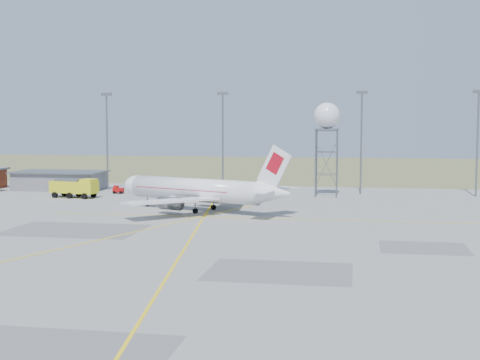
% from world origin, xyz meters
% --- Properties ---
extents(ground, '(400.00, 400.00, 0.00)m').
position_xyz_m(ground, '(0.00, 0.00, 0.00)').
color(ground, '#9A9A95').
rests_on(ground, ground).
extents(grass_strip, '(400.00, 120.00, 0.03)m').
position_xyz_m(grass_strip, '(0.00, 140.00, 0.01)').
color(grass_strip, olive).
rests_on(grass_strip, ground).
extents(building_grey, '(19.00, 10.00, 3.90)m').
position_xyz_m(building_grey, '(-45.00, 64.00, 1.97)').
color(building_grey, slate).
rests_on(building_grey, ground).
extents(mast_a, '(2.20, 0.50, 20.50)m').
position_xyz_m(mast_a, '(-35.00, 66.00, 12.07)').
color(mast_a, slate).
rests_on(mast_a, ground).
extents(mast_b, '(2.20, 0.50, 20.50)m').
position_xyz_m(mast_b, '(-10.00, 66.00, 12.07)').
color(mast_b, slate).
rests_on(mast_b, ground).
extents(mast_c, '(2.20, 0.50, 20.50)m').
position_xyz_m(mast_c, '(18.00, 66.00, 12.07)').
color(mast_c, slate).
rests_on(mast_c, ground).
extents(mast_d, '(2.20, 0.50, 20.50)m').
position_xyz_m(mast_d, '(40.00, 66.00, 12.07)').
color(mast_d, slate).
rests_on(mast_d, ground).
extents(airliner_main, '(31.25, 29.28, 11.04)m').
position_xyz_m(airliner_main, '(-8.07, 36.24, 3.38)').
color(airliner_main, white).
rests_on(airliner_main, ground).
extents(radar_tower, '(5.00, 5.00, 18.12)m').
position_xyz_m(radar_tower, '(11.43, 61.05, 10.17)').
color(radar_tower, slate).
rests_on(radar_tower, ground).
extents(fire_truck, '(9.54, 4.85, 3.67)m').
position_xyz_m(fire_truck, '(-35.60, 50.67, 1.76)').
color(fire_truck, yellow).
rests_on(fire_truck, ground).
extents(baggage_tug, '(2.15, 1.76, 1.61)m').
position_xyz_m(baggage_tug, '(-30.16, 59.11, 0.61)').
color(baggage_tug, '#AE0C0C').
rests_on(baggage_tug, ground).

